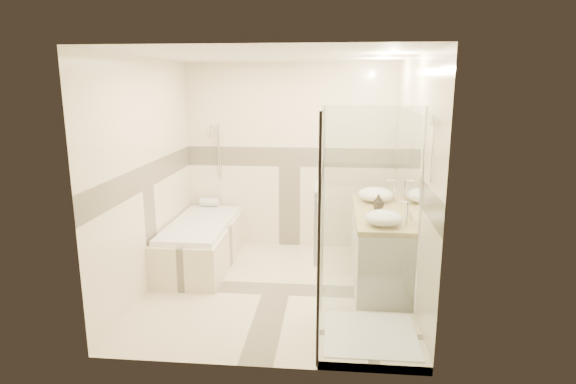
# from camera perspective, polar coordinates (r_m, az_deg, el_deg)

# --- Properties ---
(room) EXTENTS (2.82, 3.02, 2.52)m
(room) POSITION_cam_1_polar(r_m,az_deg,el_deg) (5.06, -0.76, 1.72)
(room) COLOR beige
(room) RESTS_ON ground
(bathtub) EXTENTS (0.75, 1.70, 0.56)m
(bathtub) POSITION_cam_1_polar(r_m,az_deg,el_deg) (6.12, -10.24, -5.74)
(bathtub) COLOR beige
(bathtub) RESTS_ON ground
(vanity) EXTENTS (0.58, 1.62, 0.85)m
(vanity) POSITION_cam_1_polar(r_m,az_deg,el_deg) (5.55, 10.71, -6.40)
(vanity) COLOR silver
(vanity) RESTS_ON ground
(shower_enclosure) EXTENTS (0.96, 0.93, 2.04)m
(shower_enclosure) POSITION_cam_1_polar(r_m,az_deg,el_deg) (4.32, 8.30, -10.89)
(shower_enclosure) COLOR beige
(shower_enclosure) RESTS_ON ground
(vessel_sink_near) EXTENTS (0.42, 0.42, 0.17)m
(vessel_sink_near) POSITION_cam_1_polar(r_m,az_deg,el_deg) (5.82, 10.35, -0.28)
(vessel_sink_near) COLOR white
(vessel_sink_near) RESTS_ON vanity
(vessel_sink_far) EXTENTS (0.38, 0.38, 0.15)m
(vessel_sink_far) POSITION_cam_1_polar(r_m,az_deg,el_deg) (4.87, 11.29, -3.02)
(vessel_sink_far) COLOR white
(vessel_sink_far) RESTS_ON vanity
(faucet_near) EXTENTS (0.11, 0.03, 0.27)m
(faucet_near) POSITION_cam_1_polar(r_m,az_deg,el_deg) (5.83, 12.50, 0.38)
(faucet_near) COLOR silver
(faucet_near) RESTS_ON vanity
(faucet_far) EXTENTS (0.10, 0.03, 0.25)m
(faucet_far) POSITION_cam_1_polar(r_m,az_deg,el_deg) (4.87, 13.86, -2.24)
(faucet_far) COLOR silver
(faucet_far) RESTS_ON vanity
(amenity_bottle_a) EXTENTS (0.09, 0.10, 0.17)m
(amenity_bottle_a) POSITION_cam_1_polar(r_m,az_deg,el_deg) (5.47, 10.66, -1.13)
(amenity_bottle_a) COLOR black
(amenity_bottle_a) RESTS_ON vanity
(amenity_bottle_b) EXTENTS (0.13, 0.13, 0.16)m
(amenity_bottle_b) POSITION_cam_1_polar(r_m,az_deg,el_deg) (5.46, 10.66, -1.18)
(amenity_bottle_b) COLOR black
(amenity_bottle_b) RESTS_ON vanity
(folded_towels) EXTENTS (0.17, 0.27, 0.08)m
(folded_towels) POSITION_cam_1_polar(r_m,az_deg,el_deg) (6.10, 10.13, -0.09)
(folded_towels) COLOR silver
(folded_towels) RESTS_ON vanity
(rolled_towel) EXTENTS (0.25, 0.11, 0.11)m
(rolled_towel) POSITION_cam_1_polar(r_m,az_deg,el_deg) (6.75, -9.31, -1.20)
(rolled_towel) COLOR silver
(rolled_towel) RESTS_ON bathtub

